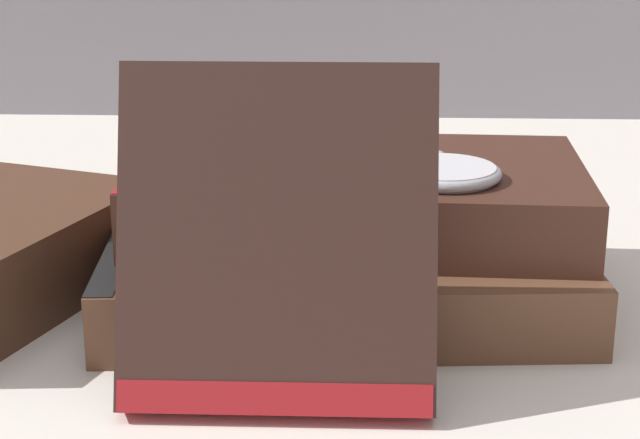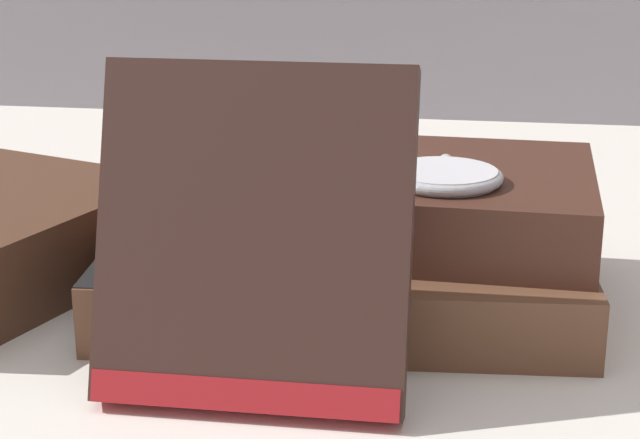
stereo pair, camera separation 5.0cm
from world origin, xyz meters
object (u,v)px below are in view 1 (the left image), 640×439
Objects in this scene: pocket_watch at (443,172)px; reading_glasses at (258,219)px; book_flat_top at (350,195)px; book_flat_bottom at (331,271)px; book_leaning_front at (278,252)px.

reading_glasses is at bearing 126.18° from pocket_watch.
book_flat_top reaches higher than reading_glasses.
reading_glasses is at bearing 106.82° from book_flat_bottom.
book_flat_bottom is 0.13m from reading_glasses.
book_leaning_front is (-0.03, -0.11, 0.01)m from book_flat_top.
book_flat_bottom is 1.06× the size of book_flat_top.
pocket_watch is (0.05, -0.01, 0.05)m from book_flat_bottom.
book_flat_bottom is 0.11m from book_leaning_front.
book_flat_bottom is at bearing -114.38° from book_flat_top.
pocket_watch is (0.07, 0.08, 0.01)m from book_leaning_front.
book_flat_bottom is 4.07× the size of pocket_watch.
book_flat_bottom is at bearing -52.88° from reading_glasses.
book_leaning_front reaches higher than book_flat_top.
pocket_watch is at bearing -37.52° from reading_glasses.
reading_glasses is at bearing 97.53° from book_leaning_front.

